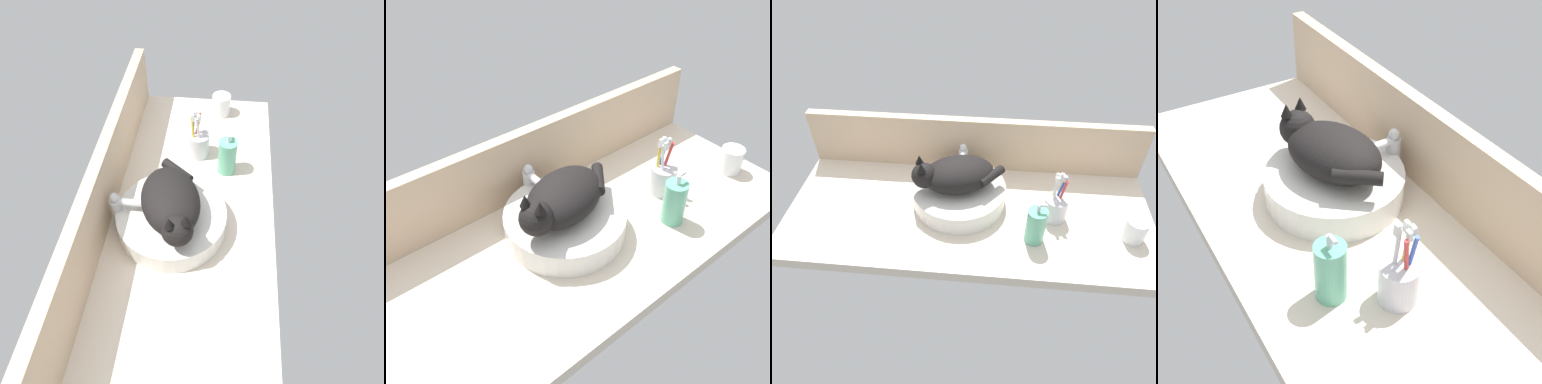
% 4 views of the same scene
% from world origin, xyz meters
% --- Properties ---
extents(ground_plane, '(1.30, 0.55, 0.04)m').
position_xyz_m(ground_plane, '(0.00, 0.00, -0.02)').
color(ground_plane, beige).
extents(backsplash_panel, '(1.30, 0.04, 0.22)m').
position_xyz_m(backsplash_panel, '(0.00, 0.26, 0.11)').
color(backsplash_panel, '#CCAD8C').
rests_on(backsplash_panel, ground_plane).
extents(sink_basin, '(0.33, 0.33, 0.07)m').
position_xyz_m(sink_basin, '(-0.04, 0.04, 0.04)').
color(sink_basin, silver).
rests_on(sink_basin, ground_plane).
extents(cat, '(0.32, 0.24, 0.14)m').
position_xyz_m(cat, '(-0.05, 0.04, 0.13)').
color(cat, black).
rests_on(cat, sink_basin).
extents(faucet, '(0.04, 0.12, 0.14)m').
position_xyz_m(faucet, '(-0.04, 0.20, 0.07)').
color(faucet, silver).
rests_on(faucet, ground_plane).
extents(soap_dispenser, '(0.06, 0.06, 0.16)m').
position_xyz_m(soap_dispenser, '(0.23, -0.11, 0.07)').
color(soap_dispenser, '#60B793').
rests_on(soap_dispenser, ground_plane).
extents(toothbrush_cup, '(0.08, 0.08, 0.19)m').
position_xyz_m(toothbrush_cup, '(0.30, -0.01, 0.05)').
color(toothbrush_cup, silver).
rests_on(toothbrush_cup, ground_plane).
extents(water_glass, '(0.07, 0.07, 0.09)m').
position_xyz_m(water_glass, '(0.55, -0.08, 0.04)').
color(water_glass, white).
rests_on(water_glass, ground_plane).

